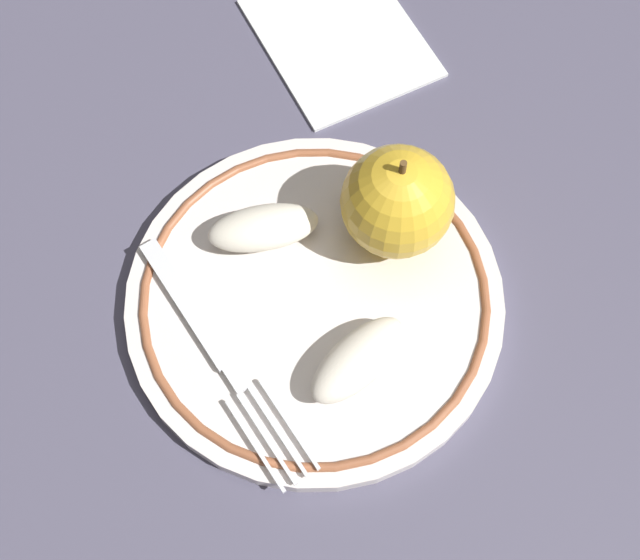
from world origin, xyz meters
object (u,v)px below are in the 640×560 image
Objects in this scene: apple_red_whole at (397,202)px; napkin_folded at (340,36)px; apple_slice_front at (358,359)px; apple_slice_back at (263,228)px; plate at (320,297)px; fork at (216,348)px.

apple_red_whole is 0.61× the size of napkin_folded.
apple_slice_front reaches higher than napkin_folded.
apple_slice_back is (0.11, 0.01, 0.00)m from apple_slice_front.
plate is at bearing 120.70° from apple_slice_back.
plate is at bearing 104.84° from apple_red_whole.
apple_slice_back reaches higher than fork.
apple_red_whole is at bearing -148.82° from apple_slice_front.
apple_slice_back is 0.54× the size of napkin_folded.
apple_slice_front is (-0.07, 0.07, -0.02)m from apple_red_whole.
apple_slice_back is 0.19m from napkin_folded.
apple_red_whole is 0.43× the size of fork.
fork is (-0.00, 0.08, 0.01)m from plate.
apple_slice_back reaches higher than napkin_folded.
fork is at bearing -51.12° from apple_slice_front.
apple_slice_front is at bearing 49.44° from fork.
apple_slice_front and apple_slice_back have the same top height.
fork is at bearing 59.47° from apple_slice_back.
apple_red_whole is 1.12× the size of apple_slice_back.
apple_slice_front reaches higher than plate.
apple_slice_back is at bearing 12.86° from plate.
plate is 3.37× the size of apple_slice_back.
apple_slice_back is 0.09m from fork.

